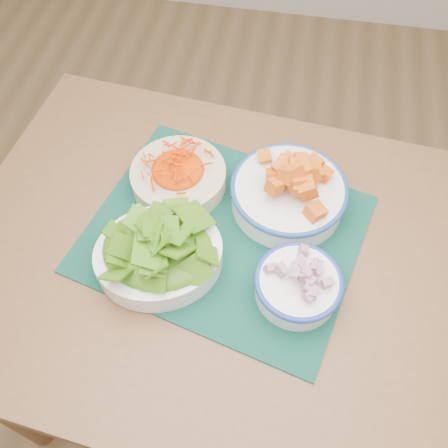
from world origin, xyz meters
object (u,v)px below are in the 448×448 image
carrot_bowl (178,174)px  onion_bowl (298,283)px  lettuce_bowl (158,249)px  placemat (224,233)px  squash_bowl (289,188)px  table (250,285)px

carrot_bowl → onion_bowl: bearing=-37.9°
lettuce_bowl → onion_bowl: lettuce_bowl is taller
placemat → squash_bowl: squash_bowl is taller
lettuce_bowl → onion_bowl: bearing=-26.2°
table → squash_bowl: (0.05, 0.14, 0.16)m
placemat → onion_bowl: bearing=-20.9°
table → squash_bowl: size_ratio=5.34×
placemat → carrot_bowl: carrot_bowl is taller
squash_bowl → onion_bowl: size_ratio=1.47×
carrot_bowl → onion_bowl: onion_bowl is taller
table → carrot_bowl: carrot_bowl is taller
squash_bowl → lettuce_bowl: lettuce_bowl is taller
placemat → lettuce_bowl: (-0.10, -0.09, 0.06)m
squash_bowl → onion_bowl: squash_bowl is taller
carrot_bowl → placemat: bearing=-41.9°
table → placemat: 0.13m
placemat → carrot_bowl: 0.15m
table → onion_bowl: 0.18m
squash_bowl → lettuce_bowl: bearing=-140.3°
table → squash_bowl: 0.22m
table → squash_bowl: squash_bowl is taller
carrot_bowl → onion_bowl: 0.33m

